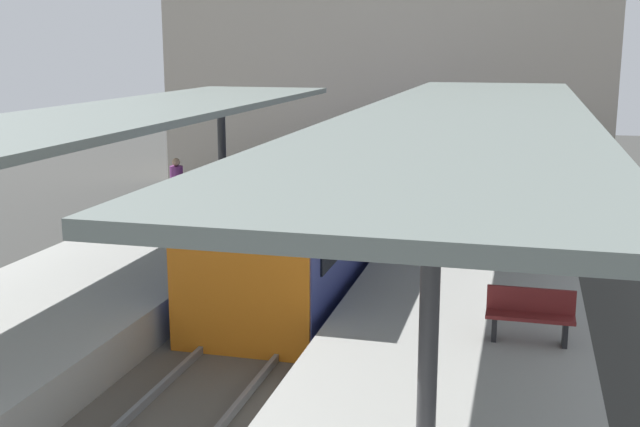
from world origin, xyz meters
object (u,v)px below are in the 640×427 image
at_px(platform_bench, 530,313).
at_px(passenger_near_bench, 177,186).
at_px(commuter_train, 335,198).
at_px(platform_sign, 475,184).
at_px(passenger_mid_platform, 223,194).

height_order(platform_bench, passenger_near_bench, passenger_near_bench).
height_order(commuter_train, passenger_near_bench, commuter_train).
bearing_deg(platform_sign, commuter_train, 151.95).
height_order(passenger_near_bench, passenger_mid_platform, passenger_near_bench).
xyz_separation_m(commuter_train, passenger_mid_platform, (-2.86, -0.79, 0.12)).
bearing_deg(passenger_mid_platform, passenger_near_bench, 155.75).
distance_m(platform_bench, platform_sign, 5.63).
relative_size(commuter_train, passenger_mid_platform, 9.06).
bearing_deg(commuter_train, platform_bench, -55.71).
xyz_separation_m(commuter_train, platform_bench, (5.01, -7.35, -0.26)).
relative_size(commuter_train, platform_sign, 6.68).
bearing_deg(platform_bench, passenger_near_bench, 142.52).
distance_m(platform_bench, passenger_mid_platform, 10.25).
relative_size(passenger_near_bench, passenger_mid_platform, 1.01).
distance_m(commuter_train, passenger_near_bench, 4.51).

